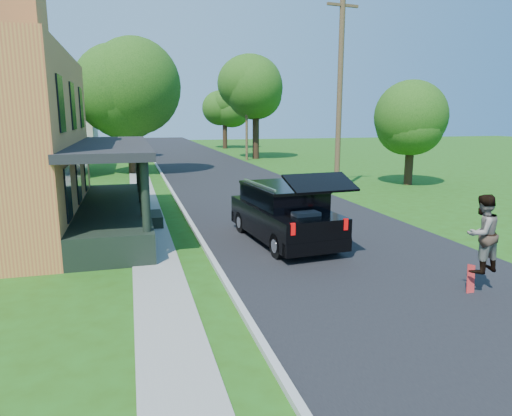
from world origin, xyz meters
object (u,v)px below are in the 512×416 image
object	(u,v)px
black_suv	(284,213)
utility_pole_near	(340,92)
tree_right_near	(411,116)
skateboarder	(482,234)

from	to	relation	value
black_suv	utility_pole_near	xyz separation A→B (m)	(6.16, 9.05, 4.37)
tree_right_near	utility_pole_near	xyz separation A→B (m)	(-5.20, -1.13, 1.26)
tree_right_near	utility_pole_near	distance (m)	5.47
black_suv	utility_pole_near	world-z (taller)	utility_pole_near
utility_pole_near	black_suv	bearing A→B (deg)	-129.75
skateboarder	tree_right_near	size ratio (longest dim) A/B	0.29
black_suv	tree_right_near	size ratio (longest dim) A/B	0.88
utility_pole_near	skateboarder	bearing A→B (deg)	-108.23
black_suv	tree_right_near	xyz separation A→B (m)	(11.36, 10.18, 3.11)
black_suv	skateboarder	distance (m)	6.17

